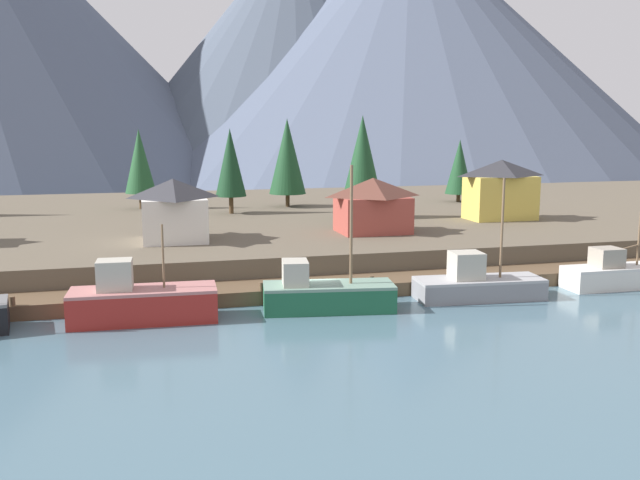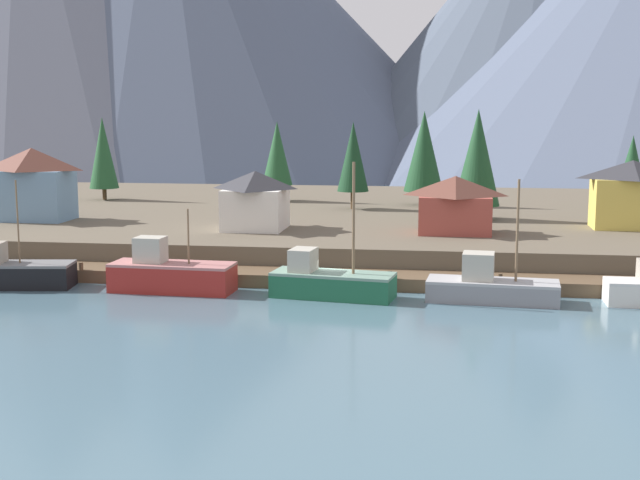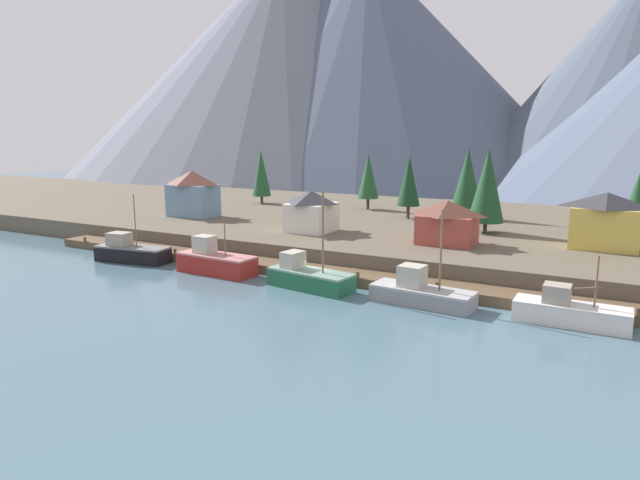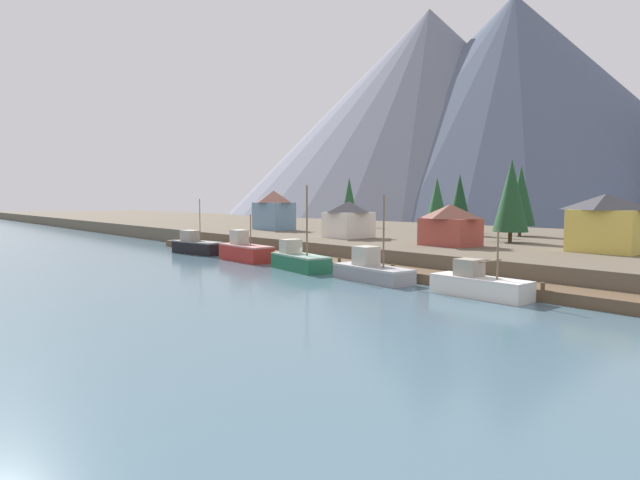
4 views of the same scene
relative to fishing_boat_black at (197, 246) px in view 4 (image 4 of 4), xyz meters
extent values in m
cube|color=#476675|center=(24.65, 22.30, -1.68)|extent=(400.00, 400.00, 1.00)
cube|color=brown|center=(24.65, 4.30, -0.68)|extent=(80.00, 4.00, 1.00)
cylinder|color=brown|center=(-11.35, 2.50, -0.38)|extent=(0.36, 0.36, 1.60)
cylinder|color=brown|center=(-3.35, 2.50, -0.38)|extent=(0.36, 0.36, 1.60)
cylinder|color=brown|center=(4.65, 2.50, -0.38)|extent=(0.36, 0.36, 1.60)
cylinder|color=brown|center=(12.65, 2.50, -0.38)|extent=(0.36, 0.36, 1.60)
cylinder|color=brown|center=(20.65, 2.50, -0.38)|extent=(0.36, 0.36, 1.60)
cylinder|color=brown|center=(28.65, 2.50, -0.38)|extent=(0.36, 0.36, 1.60)
cylinder|color=brown|center=(36.65, 2.50, -0.38)|extent=(0.36, 0.36, 1.60)
cylinder|color=brown|center=(44.65, 2.50, -0.38)|extent=(0.36, 0.36, 1.60)
cylinder|color=brown|center=(52.65, 2.50, -0.38)|extent=(0.36, 0.36, 1.60)
cube|color=brown|center=(24.65, 34.30, 0.07)|extent=(400.00, 56.00, 2.50)
cone|color=slate|center=(-63.61, 134.22, 39.02)|extent=(158.37, 158.37, 80.40)
cone|color=#4C566B|center=(-35.47, 147.08, 39.45)|extent=(158.80, 158.80, 81.27)
cube|color=black|center=(0.24, 0.04, -0.34)|extent=(9.39, 4.21, 1.69)
cube|color=slate|center=(0.24, 0.04, 0.61)|extent=(9.39, 4.21, 0.20)
cube|color=gray|center=(-1.58, -0.23, 1.48)|extent=(2.80, 2.32, 1.55)
cylinder|color=brown|center=(0.86, 0.13, 3.84)|extent=(0.13, 0.13, 6.26)
cube|color=maroon|center=(12.72, 0.35, -0.21)|extent=(9.24, 3.58, 1.94)
cube|color=#AD6C6A|center=(12.72, 0.35, 0.86)|extent=(9.24, 3.58, 0.20)
cube|color=#B2AD9E|center=(11.04, 0.44, 1.90)|extent=(2.22, 1.90, 1.90)
cylinder|color=brown|center=(14.02, 0.29, 2.98)|extent=(0.14, 0.14, 4.05)
cube|color=#1E5B3D|center=(24.76, -0.04, -0.37)|extent=(9.07, 4.35, 1.62)
cube|color=gray|center=(24.76, -0.04, 0.54)|extent=(9.07, 4.35, 0.20)
cube|color=#B2AD9E|center=(22.53, 0.29, 1.45)|extent=(1.98, 2.46, 1.63)
cylinder|color=brown|center=(26.24, -0.26, 4.60)|extent=(0.20, 0.20, 7.92)
cube|color=gray|center=(36.01, 0.24, -0.52)|extent=(9.32, 3.81, 1.32)
cube|color=#9F9FA2|center=(36.01, 0.24, 0.24)|extent=(9.32, 3.81, 0.20)
cube|color=#B2AD9E|center=(34.99, 0.32, 1.30)|extent=(2.32, 2.21, 1.92)
cylinder|color=brown|center=(37.57, 0.11, 3.90)|extent=(0.18, 0.18, 7.12)
cube|color=silver|center=(48.05, 0.77, -0.44)|extent=(8.59, 2.80, 1.47)
cube|color=silver|center=(48.05, 0.77, 0.39)|extent=(8.59, 2.80, 0.20)
cube|color=gray|center=(46.91, 0.78, 1.22)|extent=(2.05, 1.87, 1.46)
cylinder|color=brown|center=(49.63, 0.76, 2.55)|extent=(0.16, 0.16, 4.11)
cylinder|color=brown|center=(48.10, 0.77, 1.78)|extent=(3.79, 0.14, 0.84)
cube|color=silver|center=(15.49, 16.46, 3.18)|extent=(5.35, 5.91, 3.72)
pyramid|color=#2D2D33|center=(15.49, 16.46, 5.84)|extent=(5.62, 6.20, 1.61)
cube|color=gold|center=(49.49, 21.71, 3.60)|extent=(6.89, 4.11, 4.56)
pyramid|color=#2D2D33|center=(49.49, 21.71, 6.74)|extent=(7.23, 4.31, 1.71)
cube|color=#9E4238|center=(33.49, 16.44, 2.99)|extent=(6.27, 4.89, 3.33)
pyramid|color=brown|center=(33.49, 16.44, 5.52)|extent=(6.58, 5.14, 1.73)
cube|color=#6689A8|center=(-7.55, 19.64, 3.79)|extent=(7.17, 4.75, 4.94)
pyramid|color=brown|center=(-7.55, 19.64, 7.35)|extent=(7.53, 4.99, 2.17)
cylinder|color=#4C3823|center=(22.61, 33.68, 2.30)|extent=(0.50, 0.50, 1.96)
cone|color=#14381E|center=(22.61, 33.68, 7.06)|extent=(3.45, 3.45, 7.55)
cylinder|color=#4C3823|center=(35.70, 26.42, 2.02)|extent=(0.50, 0.50, 1.40)
cone|color=#194223|center=(35.70, 26.42, 7.47)|extent=(4.54, 4.54, 9.50)
cylinder|color=#4C3823|center=(-8.16, 39.16, 2.02)|extent=(0.50, 0.50, 1.40)
cone|color=#1E4C28|center=(-8.16, 39.16, 6.98)|extent=(3.49, 3.49, 8.52)
cylinder|color=#4C3823|center=(30.14, 38.62, 2.12)|extent=(0.50, 0.50, 1.60)
cone|color=#194223|center=(30.14, 38.62, 7.45)|extent=(4.48, 4.48, 9.07)
cylinder|color=#4C3823|center=(12.81, 40.78, 2.27)|extent=(0.50, 0.50, 1.89)
cone|color=#1E4C28|center=(12.81, 40.78, 6.98)|extent=(3.61, 3.61, 7.54)
camera|label=1|loc=(12.87, -43.32, 11.08)|focal=38.59mm
camera|label=2|loc=(32.50, -60.41, 12.26)|focal=48.65mm
camera|label=3|loc=(50.54, -45.12, 13.41)|focal=30.69mm
camera|label=4|loc=(74.33, -39.68, 7.22)|focal=31.13mm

